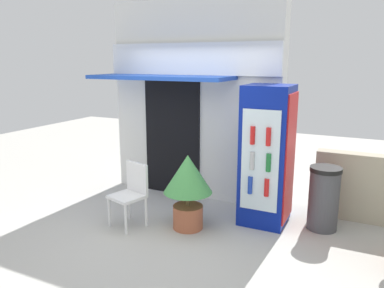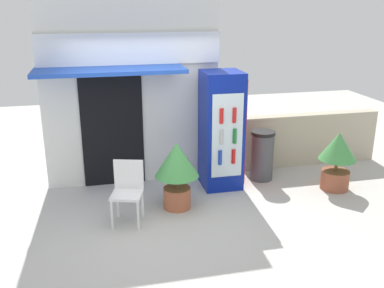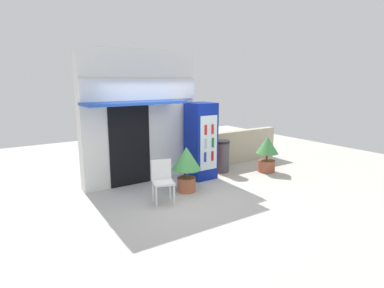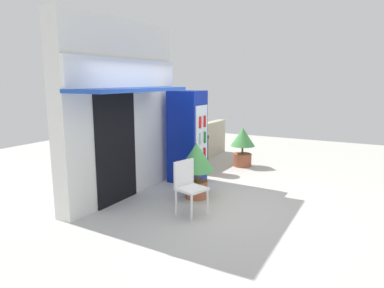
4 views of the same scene
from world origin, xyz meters
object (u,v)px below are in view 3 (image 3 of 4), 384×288
at_px(drink_cooler, 201,141).
at_px(potted_plant_near_shop, 186,163).
at_px(trash_bin, 222,156).
at_px(plastic_chair, 162,178).
at_px(potted_plant_curbside, 267,151).

height_order(drink_cooler, potted_plant_near_shop, drink_cooler).
xyz_separation_m(drink_cooler, trash_bin, (0.78, 0.10, -0.54)).
xyz_separation_m(drink_cooler, plastic_chair, (-1.66, -0.93, -0.47)).
relative_size(drink_cooler, potted_plant_curbside, 1.99).
xyz_separation_m(plastic_chair, potted_plant_curbside, (3.49, 0.34, 0.07)).
height_order(potted_plant_near_shop, potted_plant_curbside, potted_plant_near_shop).
xyz_separation_m(potted_plant_curbside, trash_bin, (-1.05, 0.69, -0.14)).
distance_m(drink_cooler, potted_plant_near_shop, 1.17).
bearing_deg(plastic_chair, potted_plant_curbside, 5.64).
height_order(plastic_chair, trash_bin, plastic_chair).
bearing_deg(potted_plant_near_shop, potted_plant_curbside, 2.11).
bearing_deg(potted_plant_curbside, potted_plant_near_shop, -177.89).
bearing_deg(trash_bin, drink_cooler, -172.50).
distance_m(plastic_chair, trash_bin, 2.65).
distance_m(potted_plant_near_shop, trash_bin, 1.87).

